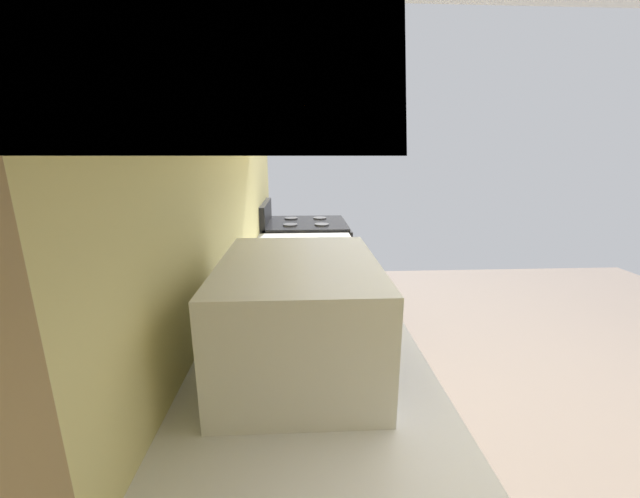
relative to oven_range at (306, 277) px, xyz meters
The scene contains 7 objects.
ground_plane 1.91m from the oven_range, 136.31° to the right, with size 5.80×5.80×0.00m, color gray.
wall_back 1.64m from the oven_range, 163.53° to the left, with size 3.75×0.12×2.69m, color #E1D384.
counter_run 1.73m from the oven_range, behind, with size 2.82×0.65×0.92m.
upper_cabinets 2.16m from the oven_range, behind, with size 2.18×0.33×0.56m.
oven_range is the anchor object (origin of this frame).
microwave 2.09m from the oven_range, behind, with size 0.52×0.40×0.29m.
bowl 1.33m from the oven_range, behind, with size 0.20×0.20×0.04m.
Camera 1 is at (-1.56, 1.31, 1.47)m, focal length 20.59 mm.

